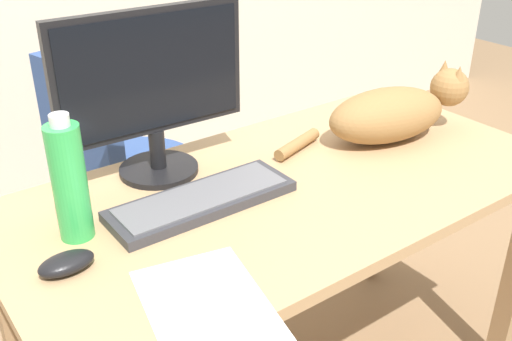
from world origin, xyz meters
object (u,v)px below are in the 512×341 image
object	(u,v)px
office_chair	(125,199)
monitor	(152,88)
water_bottle	(69,182)
keyboard	(202,200)
cat	(394,112)
computer_mouse	(66,263)

from	to	relation	value
office_chair	monitor	size ratio (longest dim) A/B	1.92
water_bottle	keyboard	bearing A→B (deg)	-9.87
monitor	cat	world-z (taller)	monitor
water_bottle	computer_mouse	bearing A→B (deg)	-120.67
office_chair	cat	size ratio (longest dim) A/B	1.54
keyboard	computer_mouse	world-z (taller)	computer_mouse
office_chair	keyboard	world-z (taller)	office_chair
computer_mouse	water_bottle	xyz separation A→B (m)	(0.06, 0.11, 0.11)
office_chair	water_bottle	size ratio (longest dim) A/B	3.34
cat	water_bottle	world-z (taller)	water_bottle
monitor	keyboard	xyz separation A→B (m)	(0.00, -0.21, -0.21)
monitor	computer_mouse	xyz separation A→B (m)	(-0.34, -0.26, -0.21)
office_chair	cat	world-z (taller)	cat
keyboard	office_chair	bearing A→B (deg)	82.15
computer_mouse	water_bottle	bearing A→B (deg)	59.33
keyboard	water_bottle	world-z (taller)	water_bottle
office_chair	cat	xyz separation A→B (m)	(0.54, -0.69, 0.42)
computer_mouse	water_bottle	size ratio (longest dim) A/B	0.40
water_bottle	cat	bearing A→B (deg)	-2.95
computer_mouse	water_bottle	distance (m)	0.17
office_chair	keyboard	xyz separation A→B (m)	(-0.10, -0.69, 0.36)
monitor	office_chair	bearing A→B (deg)	78.75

